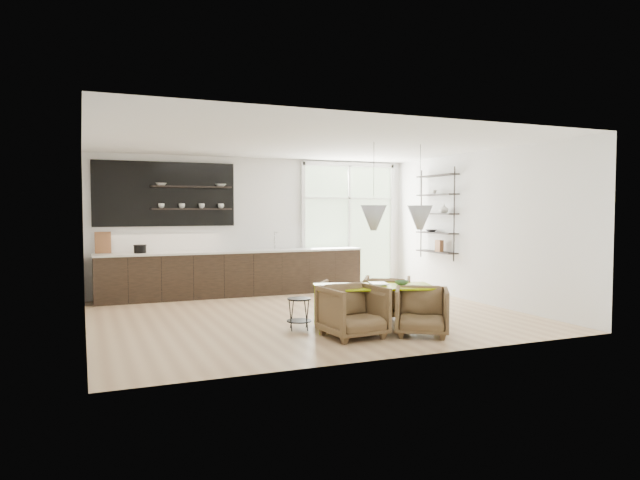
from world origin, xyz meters
The scene contains 11 objects.
room centered at (0.58, 1.10, 1.46)m, with size 7.02×6.01×2.91m.
kitchen_run centered at (-0.69, 2.69, 0.60)m, with size 5.54×0.69×2.75m.
right_shelving centered at (3.36, 1.17, 1.65)m, with size 0.26×1.22×1.90m.
dining_table centered at (0.50, -1.36, 0.60)m, with size 1.92×1.27×0.65m.
armchair_back_left centered at (0.32, -0.58, 0.32)m, with size 0.68×0.70×0.63m, color brown.
armchair_back_right centered at (1.08, -0.75, 0.35)m, with size 0.74×0.76×0.70m, color brown.
armchair_front_left centered at (-0.06, -1.80, 0.37)m, with size 0.78×0.81×0.73m, color brown.
armchair_front_right centered at (0.90, -2.05, 0.34)m, with size 0.73×0.75×0.68m, color brown.
wire_stool centered at (-0.57, -1.01, 0.30)m, with size 0.37×0.37×0.47m.
table_book centered at (0.49, -1.28, 0.66)m, with size 0.25×0.34×0.03m, color white.
table_bowl centered at (0.92, -1.46, 0.68)m, with size 0.21×0.21×0.06m, color #447245.
Camera 1 is at (-3.53, -8.88, 1.78)m, focal length 32.00 mm.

